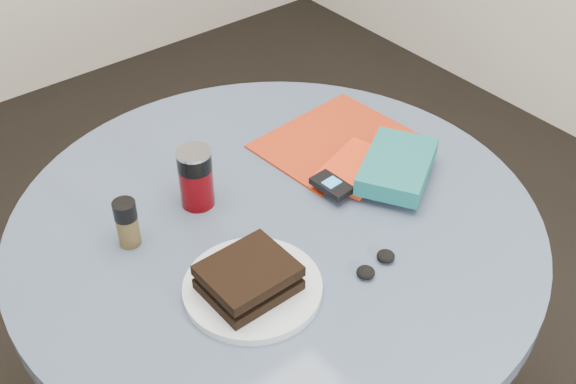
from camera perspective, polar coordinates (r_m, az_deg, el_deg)
table at (r=1.46m, az=-0.92°, el=-6.94°), size 1.00×1.00×0.75m
plate at (r=1.22m, az=-2.81°, el=-7.58°), size 0.27×0.27×0.01m
sandwich at (r=1.19m, az=-3.15°, el=-6.77°), size 0.14×0.12×0.05m
soda_can at (r=1.36m, az=-7.30°, el=1.14°), size 0.07×0.07×0.12m
pepper_grinder at (r=1.30m, az=-12.60°, el=-2.39°), size 0.05×0.05×0.09m
magazine at (r=1.55m, az=3.56°, el=4.07°), size 0.32×0.25×0.01m
red_book at (r=1.46m, az=5.41°, el=1.93°), size 0.19×0.15×0.01m
novel at (r=1.43m, az=8.63°, el=2.04°), size 0.23×0.20×0.04m
mp3_player at (r=1.39m, az=3.46°, el=0.54°), size 0.05×0.08×0.01m
headphones at (r=1.26m, az=6.96°, el=-5.68°), size 0.09×0.04×0.02m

